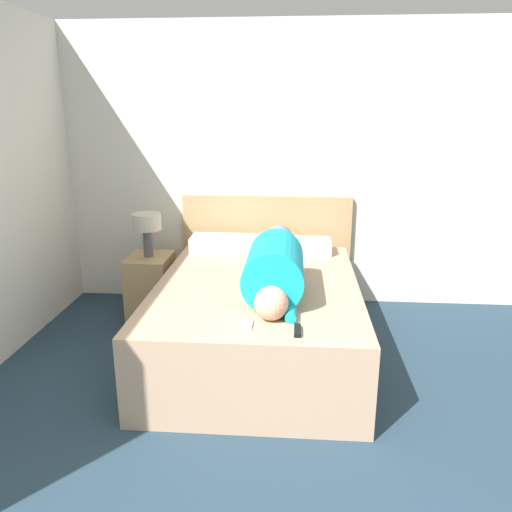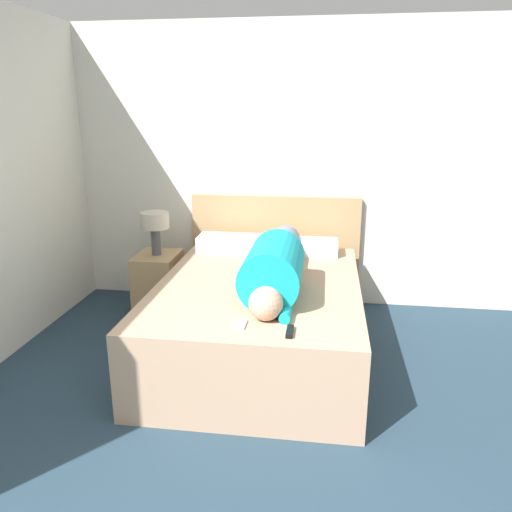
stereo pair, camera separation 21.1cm
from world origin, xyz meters
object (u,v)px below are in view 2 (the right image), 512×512
(person_lying, at_px, (276,265))
(tv_remote, at_px, (290,331))
(bed, at_px, (259,318))
(table_lamp, at_px, (155,224))
(cell_phone, at_px, (241,325))
(pillow_near_headboard, at_px, (232,243))
(pillow_second, at_px, (305,247))
(nightstand, at_px, (158,284))

(person_lying, xyz_separation_m, tv_remote, (0.16, -0.76, -0.16))
(bed, xyz_separation_m, tv_remote, (0.30, -0.85, 0.31))
(bed, height_order, table_lamp, table_lamp)
(bed, height_order, cell_phone, cell_phone)
(pillow_near_headboard, distance_m, tv_remote, 1.80)
(person_lying, relative_size, pillow_second, 2.88)
(pillow_near_headboard, height_order, tv_remote, pillow_near_headboard)
(nightstand, relative_size, cell_phone, 4.37)
(person_lying, distance_m, tv_remote, 0.79)
(bed, distance_m, person_lying, 0.49)
(bed, relative_size, cell_phone, 15.84)
(bed, bearing_deg, nightstand, 146.73)
(bed, xyz_separation_m, cell_phone, (-0.00, -0.78, 0.30))
(pillow_second, bearing_deg, cell_phone, -100.89)
(person_lying, bearing_deg, tv_remote, -78.00)
(pillow_near_headboard, bearing_deg, bed, -66.32)
(person_lying, distance_m, pillow_near_headboard, 1.05)
(cell_phone, bearing_deg, nightstand, 125.05)
(pillow_second, relative_size, cell_phone, 4.44)
(tv_remote, bearing_deg, pillow_second, 89.70)
(bed, relative_size, person_lying, 1.24)
(pillow_second, bearing_deg, bed, -110.31)
(nightstand, xyz_separation_m, person_lying, (1.16, -0.77, 0.48))
(bed, height_order, tv_remote, tv_remote)
(table_lamp, distance_m, tv_remote, 2.04)
(nightstand, distance_m, cell_phone, 1.81)
(table_lamp, relative_size, person_lying, 0.24)
(nightstand, xyz_separation_m, tv_remote, (1.32, -1.53, 0.32))
(table_lamp, relative_size, tv_remote, 2.60)
(nightstand, height_order, pillow_second, pillow_second)
(tv_remote, bearing_deg, cell_phone, 167.48)
(table_lamp, height_order, cell_phone, table_lamp)
(table_lamp, xyz_separation_m, tv_remote, (1.32, -1.53, -0.25))
(cell_phone, bearing_deg, bed, 89.70)
(table_lamp, distance_m, pillow_second, 1.36)
(person_lying, relative_size, tv_remote, 11.05)
(pillow_near_headboard, distance_m, pillow_second, 0.67)
(bed, xyz_separation_m, nightstand, (-1.03, 0.67, -0.01))
(bed, distance_m, pillow_second, 0.95)
(nightstand, bearing_deg, tv_remote, -49.04)
(pillow_second, bearing_deg, table_lamp, -173.54)
(table_lamp, bearing_deg, pillow_second, 6.46)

